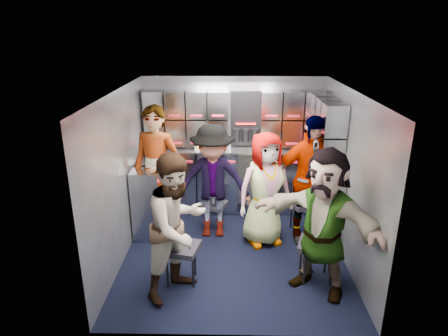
{
  "coord_description": "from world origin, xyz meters",
  "views": [
    {
      "loc": [
        -0.04,
        -4.58,
        2.82
      ],
      "look_at": [
        -0.13,
        0.35,
        1.05
      ],
      "focal_mm": 32.0,
      "sensor_mm": 36.0,
      "label": 1
    }
  ],
  "objects_px": {
    "jump_seat_near_right": "(317,247)",
    "attendant_arc_d": "(309,180)",
    "attendant_standing": "(157,173)",
    "attendant_arc_b": "(213,182)",
    "attendant_arc_c": "(265,189)",
    "jump_seat_mid_right": "(305,204)",
    "jump_seat_mid_left": "(214,206)",
    "attendant_arc_a": "(177,226)",
    "jump_seat_near_left": "(181,250)",
    "jump_seat_center": "(263,210)",
    "attendant_arc_e": "(323,223)"
  },
  "relations": [
    {
      "from": "jump_seat_center",
      "to": "attendant_arc_e",
      "type": "relative_size",
      "value": 0.28
    },
    {
      "from": "jump_seat_mid_left",
      "to": "jump_seat_near_left",
      "type": "bearing_deg",
      "value": -103.67
    },
    {
      "from": "attendant_standing",
      "to": "attendant_arc_d",
      "type": "relative_size",
      "value": 1.06
    },
    {
      "from": "attendant_arc_b",
      "to": "jump_seat_mid_left",
      "type": "bearing_deg",
      "value": 90.88
    },
    {
      "from": "jump_seat_near_right",
      "to": "attendant_arc_c",
      "type": "relative_size",
      "value": 0.32
    },
    {
      "from": "jump_seat_near_left",
      "to": "jump_seat_center",
      "type": "relative_size",
      "value": 0.99
    },
    {
      "from": "jump_seat_mid_left",
      "to": "attendant_arc_a",
      "type": "bearing_deg",
      "value": -102.05
    },
    {
      "from": "jump_seat_near_right",
      "to": "attendant_standing",
      "type": "relative_size",
      "value": 0.27
    },
    {
      "from": "jump_seat_near_left",
      "to": "attendant_arc_e",
      "type": "relative_size",
      "value": 0.28
    },
    {
      "from": "attendant_arc_a",
      "to": "attendant_arc_b",
      "type": "xyz_separation_m",
      "value": [
        0.31,
        1.29,
        -0.01
      ]
    },
    {
      "from": "jump_seat_mid_right",
      "to": "attendant_arc_b",
      "type": "height_order",
      "value": "attendant_arc_b"
    },
    {
      "from": "attendant_arc_c",
      "to": "jump_seat_near_left",
      "type": "bearing_deg",
      "value": -157.08
    },
    {
      "from": "jump_seat_mid_left",
      "to": "jump_seat_mid_right",
      "type": "xyz_separation_m",
      "value": [
        1.29,
        -0.1,
        0.09
      ]
    },
    {
      "from": "jump_seat_center",
      "to": "attendant_arc_c",
      "type": "relative_size",
      "value": 0.3
    },
    {
      "from": "jump_seat_near_right",
      "to": "attendant_arc_d",
      "type": "relative_size",
      "value": 0.28
    },
    {
      "from": "attendant_arc_b",
      "to": "attendant_arc_d",
      "type": "bearing_deg",
      "value": -3.52
    },
    {
      "from": "attendant_arc_e",
      "to": "jump_seat_center",
      "type": "bearing_deg",
      "value": 150.92
    },
    {
      "from": "jump_seat_mid_left",
      "to": "attendant_arc_e",
      "type": "height_order",
      "value": "attendant_arc_e"
    },
    {
      "from": "jump_seat_mid_right",
      "to": "attendant_arc_a",
      "type": "relative_size",
      "value": 0.33
    },
    {
      "from": "jump_seat_mid_right",
      "to": "attendant_arc_d",
      "type": "relative_size",
      "value": 0.3
    },
    {
      "from": "jump_seat_center",
      "to": "attendant_standing",
      "type": "relative_size",
      "value": 0.25
    },
    {
      "from": "jump_seat_near_left",
      "to": "jump_seat_near_right",
      "type": "distance_m",
      "value": 1.55
    },
    {
      "from": "jump_seat_center",
      "to": "attendant_arc_c",
      "type": "distance_m",
      "value": 0.42
    },
    {
      "from": "jump_seat_near_right",
      "to": "attendant_arc_d",
      "type": "xyz_separation_m",
      "value": [
        0.05,
        0.95,
        0.45
      ]
    },
    {
      "from": "jump_seat_mid_left",
      "to": "jump_seat_near_right",
      "type": "relative_size",
      "value": 0.88
    },
    {
      "from": "attendant_arc_c",
      "to": "jump_seat_mid_left",
      "type": "bearing_deg",
      "value": 132.81
    },
    {
      "from": "jump_seat_mid_right",
      "to": "attendant_arc_b",
      "type": "xyz_separation_m",
      "value": [
        -1.29,
        -0.08,
        0.36
      ]
    },
    {
      "from": "jump_seat_near_left",
      "to": "attendant_arc_a",
      "type": "bearing_deg",
      "value": -90.0
    },
    {
      "from": "attendant_arc_a",
      "to": "attendant_arc_d",
      "type": "xyz_separation_m",
      "value": [
        1.6,
        1.2,
        0.07
      ]
    },
    {
      "from": "jump_seat_mid_left",
      "to": "attendant_arc_e",
      "type": "distance_m",
      "value": 1.93
    },
    {
      "from": "jump_seat_near_right",
      "to": "attendant_arc_c",
      "type": "bearing_deg",
      "value": 122.02
    },
    {
      "from": "jump_seat_near_left",
      "to": "jump_seat_center",
      "type": "bearing_deg",
      "value": 47.53
    },
    {
      "from": "jump_seat_mid_left",
      "to": "jump_seat_near_right",
      "type": "xyz_separation_m",
      "value": [
        1.24,
        -1.23,
        0.07
      ]
    },
    {
      "from": "attendant_arc_c",
      "to": "attendant_arc_d",
      "type": "xyz_separation_m",
      "value": [
        0.59,
        0.09,
        0.1
      ]
    },
    {
      "from": "attendant_arc_a",
      "to": "jump_seat_near_right",
      "type": "bearing_deg",
      "value": -42.39
    },
    {
      "from": "jump_seat_center",
      "to": "jump_seat_near_right",
      "type": "distance_m",
      "value": 1.17
    },
    {
      "from": "attendant_standing",
      "to": "attendant_arc_b",
      "type": "xyz_separation_m",
      "value": [
        0.76,
        0.01,
        -0.12
      ]
    },
    {
      "from": "attendant_arc_c",
      "to": "attendant_arc_d",
      "type": "bearing_deg",
      "value": -11.13
    },
    {
      "from": "attendant_arc_c",
      "to": "jump_seat_mid_right",
      "type": "bearing_deg",
      "value": 4.84
    },
    {
      "from": "jump_seat_near_right",
      "to": "attendant_arc_b",
      "type": "xyz_separation_m",
      "value": [
        -1.24,
        1.05,
        0.38
      ]
    },
    {
      "from": "jump_seat_center",
      "to": "attendant_arc_d",
      "type": "bearing_deg",
      "value": -8.95
    },
    {
      "from": "jump_seat_mid_right",
      "to": "attendant_standing",
      "type": "relative_size",
      "value": 0.29
    },
    {
      "from": "jump_seat_near_right",
      "to": "attendant_arc_b",
      "type": "height_order",
      "value": "attendant_arc_b"
    },
    {
      "from": "jump_seat_mid_left",
      "to": "attendant_arc_d",
      "type": "xyz_separation_m",
      "value": [
        1.29,
        -0.28,
        0.52
      ]
    },
    {
      "from": "jump_seat_near_left",
      "to": "attendant_standing",
      "type": "relative_size",
      "value": 0.25
    },
    {
      "from": "jump_seat_near_right",
      "to": "attendant_arc_c",
      "type": "xyz_separation_m",
      "value": [
        -0.54,
        0.86,
        0.35
      ]
    },
    {
      "from": "attendant_arc_c",
      "to": "attendant_arc_e",
      "type": "distance_m",
      "value": 1.17
    },
    {
      "from": "jump_seat_center",
      "to": "attendant_standing",
      "type": "xyz_separation_m",
      "value": [
        -1.46,
        -0.01,
        0.53
      ]
    },
    {
      "from": "jump_seat_near_right",
      "to": "attendant_standing",
      "type": "xyz_separation_m",
      "value": [
        -2.0,
        1.03,
        0.5
      ]
    },
    {
      "from": "jump_seat_mid_right",
      "to": "attendant_arc_d",
      "type": "bearing_deg",
      "value": -90.0
    }
  ]
}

